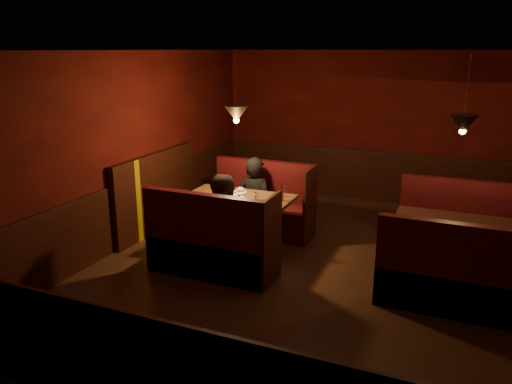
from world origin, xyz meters
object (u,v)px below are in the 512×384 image
at_px(second_table, 450,237).
at_px(second_bench_near, 448,282).
at_px(main_table, 238,210).
at_px(diner_b, 226,211).
at_px(main_bench_far, 262,210).
at_px(main_bench_near, 211,249).
at_px(second_bench_far, 454,233).
at_px(diner_a, 255,186).

relative_size(second_table, second_bench_near, 0.90).
relative_size(main_table, diner_b, 0.93).
distance_m(main_bench_far, main_bench_near, 1.78).
distance_m(main_bench_near, second_bench_far, 3.51).
bearing_deg(second_table, diner_a, 170.46).
bearing_deg(diner_a, diner_b, 101.28).
height_order(second_table, diner_b, diner_b).
distance_m(main_bench_far, second_bench_near, 3.31).
height_order(second_bench_near, diner_b, diner_b).
height_order(main_table, diner_b, diner_b).
relative_size(second_table, second_bench_far, 0.90).
bearing_deg(second_bench_far, main_bench_near, -146.58).
height_order(second_bench_far, diner_b, diner_b).
bearing_deg(main_bench_far, main_bench_near, -90.00).
bearing_deg(second_bench_near, main_table, 167.50).
xyz_separation_m(main_bench_far, diner_b, (0.12, -1.56, 0.47)).
bearing_deg(diner_b, second_bench_far, 10.39).
bearing_deg(second_bench_near, main_bench_near, -175.40).
bearing_deg(second_bench_near, diner_b, -179.67).
xyz_separation_m(main_table, second_table, (2.91, 0.20, -0.05)).
height_order(second_table, second_bench_far, second_bench_far).
xyz_separation_m(main_table, main_bench_near, (0.02, -0.89, -0.27)).
height_order(diner_a, diner_b, diner_b).
xyz_separation_m(second_bench_far, diner_b, (-2.81, -1.71, 0.49)).
bearing_deg(main_bench_far, second_bench_far, 3.06).
bearing_deg(second_bench_far, second_table, -92.20).
xyz_separation_m(second_table, second_bench_far, (0.03, 0.85, -0.24)).
height_order(second_bench_far, diner_a, diner_a).
bearing_deg(diner_b, main_bench_far, 73.34).
distance_m(main_bench_near, second_table, 3.10).
bearing_deg(second_bench_far, main_table, -160.49).
height_order(main_bench_near, diner_b, diner_b).
distance_m(main_table, second_table, 2.92).
height_order(main_bench_far, main_bench_near, same).
xyz_separation_m(main_bench_near, second_table, (2.90, 1.08, 0.22)).
relative_size(diner_a, diner_b, 0.98).
bearing_deg(main_table, diner_a, 92.80).
height_order(main_table, main_bench_far, main_bench_far).
relative_size(main_table, second_bench_near, 1.00).
relative_size(main_bench_near, diner_b, 1.02).
distance_m(main_table, main_bench_near, 0.93).
xyz_separation_m(second_table, diner_a, (-2.95, 0.50, 0.23)).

